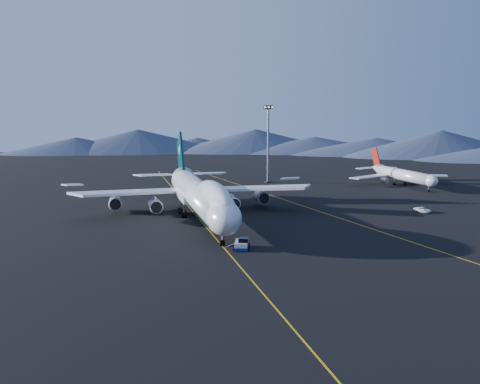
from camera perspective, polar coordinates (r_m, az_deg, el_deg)
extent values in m
plane|color=black|center=(125.52, -4.38, -2.88)|extent=(500.00, 500.00, 0.00)
cube|color=#DC9F0C|center=(125.52, -4.38, -2.87)|extent=(0.25, 220.00, 0.01)
cube|color=#DC9F0C|center=(142.69, 6.94, -1.56)|extent=(28.08, 198.09, 0.01)
cone|color=#3D465E|center=(354.14, -17.08, 4.96)|extent=(100.00, 100.00, 12.00)
cone|color=#3D465E|center=(358.62, -4.56, 5.34)|extent=(100.00, 100.00, 12.00)
cone|color=#3D465E|center=(354.26, 7.97, 5.25)|extent=(100.00, 100.00, 12.00)
cone|color=#3D465E|center=(341.20, 20.63, 4.69)|extent=(100.00, 100.00, 12.00)
cylinder|color=silver|center=(124.56, -4.41, -0.35)|extent=(6.50, 56.00, 6.50)
ellipsoid|color=silver|center=(97.42, -1.76, -2.76)|extent=(6.50, 10.40, 6.50)
ellipsoid|color=silver|center=(106.17, -2.82, -0.47)|extent=(5.13, 25.16, 5.85)
cube|color=black|center=(95.27, -1.52, -2.27)|extent=(3.60, 1.61, 1.29)
cone|color=silver|center=(156.85, -6.35, 1.70)|extent=(6.50, 12.00, 6.50)
cube|color=#033235|center=(125.67, -4.48, -0.69)|extent=(6.24, 60.00, 1.10)
cube|color=silver|center=(130.10, -4.79, -0.48)|extent=(7.50, 13.00, 1.60)
cube|color=silver|center=(134.55, -11.30, -0.02)|extent=(30.62, 23.28, 2.83)
cube|color=silver|center=(138.70, 0.75, 0.39)|extent=(30.62, 23.28, 2.83)
cylinder|color=slate|center=(131.32, -9.01, -1.40)|extent=(2.90, 5.50, 2.90)
cylinder|color=slate|center=(137.35, -13.19, -1.09)|extent=(2.90, 5.50, 2.90)
cylinder|color=slate|center=(134.11, -0.90, -1.09)|extent=(2.90, 5.50, 2.90)
cylinder|color=slate|center=(142.65, 2.25, -0.53)|extent=(2.90, 5.50, 2.90)
cube|color=#033235|center=(155.37, -6.33, 3.49)|extent=(0.55, 14.11, 15.94)
cube|color=silver|center=(157.53, -9.12, 1.82)|extent=(12.39, 9.47, 0.98)
cube|color=silver|center=(159.38, -3.74, 1.98)|extent=(12.39, 9.47, 0.98)
cylinder|color=black|center=(99.93, -1.93, -5.44)|extent=(0.90, 1.10, 1.10)
cube|color=silver|center=(97.67, 0.16, -5.61)|extent=(3.63, 5.17, 1.17)
cube|color=navy|center=(97.77, 0.16, -5.85)|extent=(3.80, 5.41, 0.53)
cube|color=black|center=(97.47, 0.16, -5.12)|extent=(2.13, 2.13, 0.96)
cylinder|color=silver|center=(191.15, 17.02, 1.74)|extent=(3.87, 32.60, 3.87)
ellipsoid|color=silver|center=(177.42, 19.69, 1.14)|extent=(3.87, 5.42, 3.87)
cone|color=silver|center=(207.90, 14.32, 2.46)|extent=(3.87, 7.13, 3.87)
cube|color=silver|center=(190.76, 13.60, 1.61)|extent=(17.11, 11.55, 0.36)
cube|color=silver|center=(200.86, 18.78, 1.73)|extent=(17.11, 11.55, 0.36)
cylinder|color=slate|center=(190.81, 15.16, 1.19)|extent=(1.94, 3.57, 1.94)
cylinder|color=slate|center=(196.43, 18.03, 1.26)|extent=(1.94, 3.57, 1.94)
cube|color=#9D1C0E|center=(208.01, 14.29, 3.53)|extent=(0.36, 6.95, 8.21)
imported|color=silver|center=(140.90, 18.91, -1.81)|extent=(3.29, 5.02, 1.28)
cylinder|color=black|center=(192.46, 2.99, 1.10)|extent=(2.54, 2.54, 0.42)
cylinder|color=slate|center=(191.27, 3.01, 4.96)|extent=(0.74, 0.74, 26.44)
cube|color=black|center=(190.97, 3.05, 9.02)|extent=(3.38, 0.85, 1.27)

